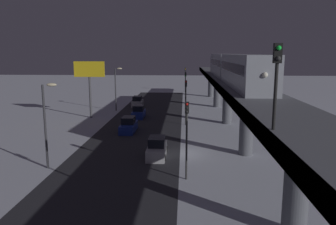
{
  "coord_description": "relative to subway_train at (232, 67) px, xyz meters",
  "views": [
    {
      "loc": [
        -0.25,
        32.73,
        10.19
      ],
      "look_at": [
        2.19,
        -16.31,
        1.32
      ],
      "focal_mm": 35.34,
      "sensor_mm": 36.0,
      "label": 1
    }
  ],
  "objects": [
    {
      "name": "rail_signal",
      "position": [
        2.07,
        29.15,
        0.95
      ],
      "size": [
        0.36,
        0.41,
        4.0
      ],
      "color": "black",
      "rests_on": "elevated_railway"
    },
    {
      "name": "street_lamp_near",
      "position": [
        18.23,
        16.81,
        -3.59
      ],
      "size": [
        1.35,
        0.44,
        7.65
      ],
      "color": "#38383D",
      "rests_on": "ground_plane"
    },
    {
      "name": "traffic_light_distant",
      "position": [
        6.06,
        -43.39,
        -4.21
      ],
      "size": [
        0.32,
        0.44,
        6.4
      ],
      "color": "#2D2D2D",
      "rests_on": "ground_plane"
    },
    {
      "name": "ground_plane",
      "position": [
        6.52,
        11.81,
        -8.41
      ],
      "size": [
        240.0,
        240.0,
        0.0
      ],
      "primitive_type": "plane",
      "color": "silver"
    },
    {
      "name": "traffic_light_near",
      "position": [
        6.06,
        18.87,
        -4.21
      ],
      "size": [
        0.32,
        0.44,
        6.4
      ],
      "color": "#2D2D2D",
      "rests_on": "ground_plane"
    },
    {
      "name": "avenue_asphalt",
      "position": [
        12.16,
        11.81,
        -8.4
      ],
      "size": [
        11.0,
        105.58,
        0.01
      ],
      "primitive_type": "cube",
      "color": "#28282D",
      "rests_on": "ground_plane"
    },
    {
      "name": "sedan_blue_2",
      "position": [
        13.56,
        -7.1,
        -7.61
      ],
      "size": [
        1.8,
        4.3,
        1.97
      ],
      "color": "navy",
      "rests_on": "ground_plane"
    },
    {
      "name": "traffic_light_mid",
      "position": [
        6.06,
        -1.88,
        -4.21
      ],
      "size": [
        0.32,
        0.44,
        6.4
      ],
      "color": "#2D2D2D",
      "rests_on": "ground_plane"
    },
    {
      "name": "subway_train",
      "position": [
        0.0,
        0.0,
        0.0
      ],
      "size": [
        2.94,
        36.87,
        3.4
      ],
      "color": "#999EA8",
      "rests_on": "elevated_railway"
    },
    {
      "name": "traffic_light_far",
      "position": [
        6.06,
        -22.64,
        -4.21
      ],
      "size": [
        0.32,
        0.44,
        6.4
      ],
      "color": "#2D2D2D",
      "rests_on": "ground_plane"
    },
    {
      "name": "sedan_silver_2",
      "position": [
        15.36,
        -18.39,
        -7.61
      ],
      "size": [
        1.8,
        4.27,
        1.97
      ],
      "color": "#B2B2B7",
      "rests_on": "ground_plane"
    },
    {
      "name": "commercial_billboard",
      "position": [
        21.13,
        -6.65,
        -1.58
      ],
      "size": [
        4.8,
        0.36,
        8.9
      ],
      "color": "#4C4C51",
      "rests_on": "ground_plane"
    },
    {
      "name": "sedan_silver",
      "position": [
        8.96,
        12.89,
        -7.62
      ],
      "size": [
        1.91,
        4.66,
        1.97
      ],
      "rotation": [
        0.0,
        0.0,
        3.14
      ],
      "color": "#B2B2B7",
      "rests_on": "ground_plane"
    },
    {
      "name": "sedan_blue",
      "position": [
        13.56,
        2.51,
        -7.61
      ],
      "size": [
        1.8,
        4.77,
        1.97
      ],
      "color": "navy",
      "rests_on": "ground_plane"
    },
    {
      "name": "elevated_railway",
      "position": [
        0.09,
        11.81,
        -2.69
      ],
      "size": [
        5.0,
        105.58,
        6.63
      ],
      "color": "slate",
      "rests_on": "ground_plane"
    },
    {
      "name": "street_lamp_far",
      "position": [
        18.23,
        -13.19,
        -3.59
      ],
      "size": [
        1.35,
        0.44,
        7.65
      ],
      "color": "#38383D",
      "rests_on": "ground_plane"
    }
  ]
}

